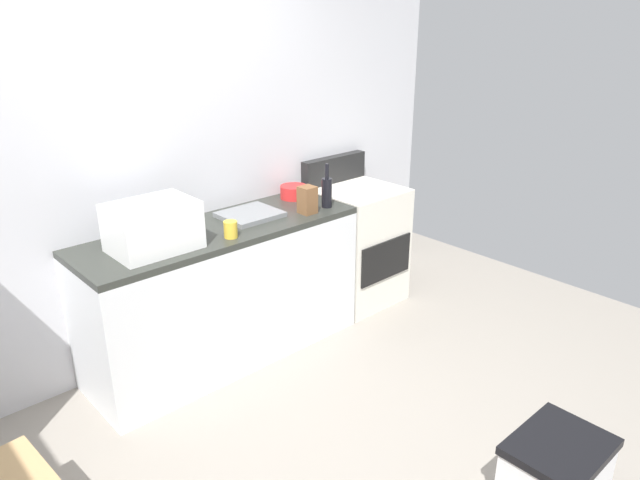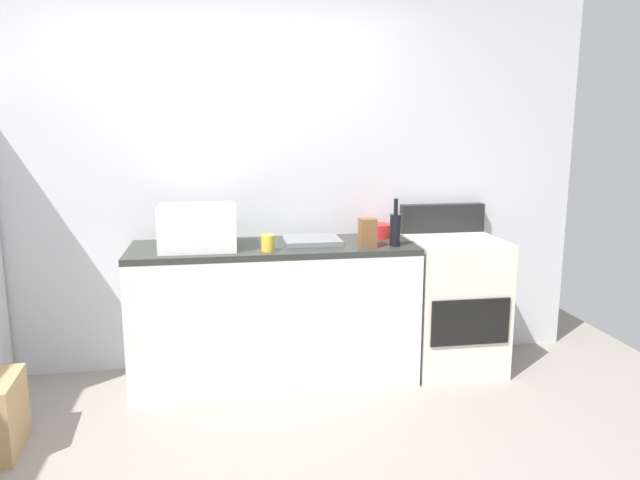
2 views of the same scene
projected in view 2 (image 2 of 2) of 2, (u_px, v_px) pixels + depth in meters
The scene contains 9 objects.
wall_back at pixel (223, 178), 4.02m from camera, with size 5.00×0.10×2.60m, color silver.
kitchen_counter at pixel (274, 312), 3.89m from camera, with size 1.80×0.60×0.90m.
stove_oven at pixel (452, 301), 4.08m from camera, with size 0.60×0.61×1.10m.
microwave at pixel (198, 227), 3.65m from camera, with size 0.46×0.34×0.27m, color white.
sink_basin at pixel (312, 240), 3.87m from camera, with size 0.36×0.32×0.03m, color slate.
wine_bottle at pixel (395, 229), 3.75m from camera, with size 0.07×0.07×0.30m.
coffee_mug at pixel (268, 243), 3.60m from camera, with size 0.08×0.08×0.10m, color gold.
knife_block at pixel (368, 233), 3.72m from camera, with size 0.10×0.10×0.18m, color brown.
mixing_bowl at pixel (377, 230), 4.05m from camera, with size 0.19×0.19×0.09m, color red.
Camera 2 is at (-0.01, -2.53, 1.66)m, focal length 33.60 mm.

